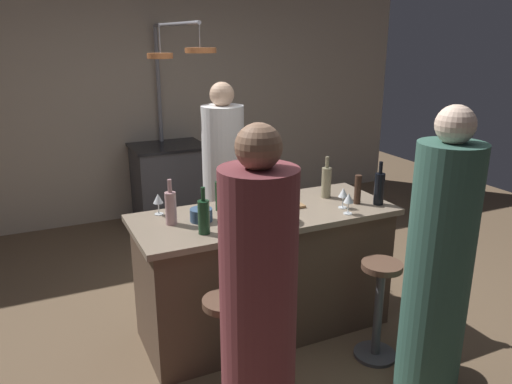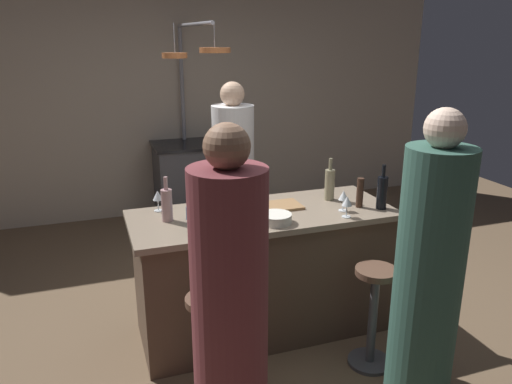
% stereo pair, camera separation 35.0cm
% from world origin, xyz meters
% --- Properties ---
extents(ground_plane, '(9.00, 9.00, 0.00)m').
position_xyz_m(ground_plane, '(0.00, 0.00, 0.00)').
color(ground_plane, brown).
extents(back_wall, '(6.40, 0.16, 2.60)m').
position_xyz_m(back_wall, '(0.00, 2.85, 1.30)').
color(back_wall, '#BCAD99').
rests_on(back_wall, ground_plane).
extents(kitchen_island, '(1.80, 0.72, 0.90)m').
position_xyz_m(kitchen_island, '(0.00, 0.00, 0.45)').
color(kitchen_island, brown).
rests_on(kitchen_island, ground_plane).
extents(stove_range, '(0.80, 0.64, 0.89)m').
position_xyz_m(stove_range, '(0.00, 2.45, 0.45)').
color(stove_range, '#47474C').
rests_on(stove_range, ground_plane).
extents(chef, '(0.36, 0.36, 1.69)m').
position_xyz_m(chef, '(0.08, 0.99, 0.78)').
color(chef, white).
rests_on(chef, ground_plane).
extents(bar_stool_right, '(0.28, 0.28, 0.68)m').
position_xyz_m(bar_stool_right, '(0.52, -0.62, 0.38)').
color(bar_stool_right, '#4C4C51').
rests_on(bar_stool_right, ground_plane).
extents(guest_right, '(0.36, 0.36, 1.72)m').
position_xyz_m(guest_right, '(0.58, -1.01, 0.80)').
color(guest_right, '#33594C').
rests_on(guest_right, ground_plane).
extents(bar_stool_left, '(0.28, 0.28, 0.68)m').
position_xyz_m(bar_stool_left, '(-0.54, -0.62, 0.38)').
color(bar_stool_left, '#4C4C51').
rests_on(bar_stool_left, ground_plane).
extents(guest_left, '(0.36, 0.36, 1.70)m').
position_xyz_m(guest_left, '(-0.53, -1.01, 0.79)').
color(guest_left, brown).
rests_on(guest_left, ground_plane).
extents(overhead_pot_rack, '(0.60, 1.48, 2.17)m').
position_xyz_m(overhead_pot_rack, '(-0.04, 1.96, 1.65)').
color(overhead_pot_rack, gray).
rests_on(overhead_pot_rack, ground_plane).
extents(cutting_board, '(0.32, 0.22, 0.02)m').
position_xyz_m(cutting_board, '(0.13, 0.06, 0.91)').
color(cutting_board, '#997047').
rests_on(cutting_board, kitchen_island).
extents(pepper_mill, '(0.05, 0.05, 0.21)m').
position_xyz_m(pepper_mill, '(0.67, -0.12, 1.01)').
color(pepper_mill, '#382319').
rests_on(pepper_mill, kitchen_island).
extents(wine_bottle_white, '(0.07, 0.07, 0.31)m').
position_xyz_m(wine_bottle_white, '(0.55, 0.10, 1.02)').
color(wine_bottle_white, gray).
rests_on(wine_bottle_white, kitchen_island).
extents(wine_bottle_green, '(0.07, 0.07, 0.29)m').
position_xyz_m(wine_bottle_green, '(-0.51, -0.19, 1.01)').
color(wine_bottle_green, '#193D23').
rests_on(wine_bottle_green, kitchen_island).
extents(wine_bottle_dark, '(0.07, 0.07, 0.31)m').
position_xyz_m(wine_bottle_dark, '(0.80, -0.19, 1.02)').
color(wine_bottle_dark, black).
rests_on(wine_bottle_dark, kitchen_island).
extents(wine_bottle_red, '(0.07, 0.07, 0.29)m').
position_xyz_m(wine_bottle_red, '(-0.26, 0.17, 1.01)').
color(wine_bottle_red, '#143319').
rests_on(wine_bottle_red, kitchen_island).
extents(wine_bottle_rose, '(0.07, 0.07, 0.30)m').
position_xyz_m(wine_bottle_rose, '(-0.64, 0.05, 1.01)').
color(wine_bottle_rose, '#B78C8E').
rests_on(wine_bottle_rose, kitchen_island).
extents(wine_glass_near_left_guest, '(0.07, 0.07, 0.15)m').
position_xyz_m(wine_glass_near_left_guest, '(0.49, -0.27, 1.01)').
color(wine_glass_near_left_guest, silver).
rests_on(wine_glass_near_left_guest, kitchen_island).
extents(wine_glass_by_chef, '(0.07, 0.07, 0.15)m').
position_xyz_m(wine_glass_by_chef, '(0.52, -0.15, 1.01)').
color(wine_glass_by_chef, silver).
rests_on(wine_glass_by_chef, kitchen_island).
extents(wine_glass_near_right_guest, '(0.07, 0.07, 0.15)m').
position_xyz_m(wine_glass_near_right_guest, '(-0.67, 0.26, 1.01)').
color(wine_glass_near_right_guest, silver).
rests_on(wine_glass_near_right_guest, kitchen_island).
extents(mixing_bowl_ceramic, '(0.21, 0.21, 0.06)m').
position_xyz_m(mixing_bowl_ceramic, '(0.01, -0.22, 0.93)').
color(mixing_bowl_ceramic, silver).
rests_on(mixing_bowl_ceramic, kitchen_island).
extents(mixing_bowl_blue, '(0.15, 0.15, 0.08)m').
position_xyz_m(mixing_bowl_blue, '(-0.45, 0.02, 0.94)').
color(mixing_bowl_blue, '#334C6B').
rests_on(mixing_bowl_blue, kitchen_island).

